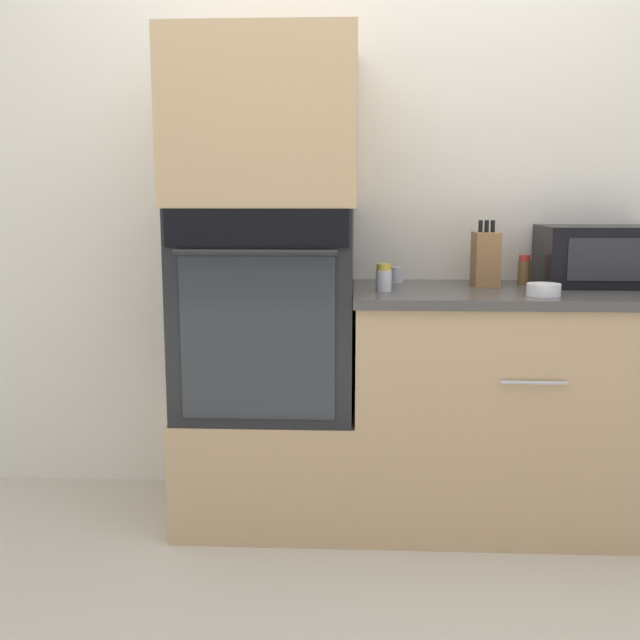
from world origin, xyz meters
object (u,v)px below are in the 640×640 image
object	(u,v)px
microwave	(598,256)
bowl	(543,290)
knife_block	(485,259)
condiment_jar_near	(396,275)
condiment_jar_mid	(383,278)
wall_oven	(267,308)
condiment_jar_far	(523,270)

from	to	relation	value
microwave	bowl	xyz separation A→B (m)	(-0.28, -0.30, -0.09)
knife_block	bowl	size ratio (longest dim) A/B	2.14
microwave	condiment_jar_near	size ratio (longest dim) A/B	7.10
condiment_jar_mid	wall_oven	bearing A→B (deg)	170.60
wall_oven	condiment_jar_far	bearing A→B (deg)	9.46
wall_oven	condiment_jar_mid	bearing A→B (deg)	-9.40
condiment_jar_near	condiment_jar_mid	world-z (taller)	condiment_jar_mid
condiment_jar_mid	condiment_jar_far	bearing A→B (deg)	23.09
wall_oven	condiment_jar_near	xyz separation A→B (m)	(0.49, 0.19, 0.11)
knife_block	bowl	distance (m)	0.34
condiment_jar_far	bowl	bearing A→B (deg)	-90.95
bowl	condiment_jar_near	bearing A→B (deg)	142.80
bowl	condiment_jar_far	size ratio (longest dim) A/B	1.02
wall_oven	microwave	distance (m)	1.27
bowl	condiment_jar_near	distance (m)	0.61
microwave	wall_oven	bearing A→B (deg)	-174.05
condiment_jar_mid	microwave	bearing A→B (deg)	13.79
wall_oven	condiment_jar_mid	size ratio (longest dim) A/B	7.69
condiment_jar_far	knife_block	bearing A→B (deg)	-162.98
condiment_jar_far	wall_oven	bearing A→B (deg)	-170.54
wall_oven	condiment_jar_far	size ratio (longest dim) A/B	6.61
knife_block	condiment_jar_mid	world-z (taller)	knife_block
microwave	condiment_jar_mid	world-z (taller)	microwave
knife_block	wall_oven	bearing A→B (deg)	-172.03
wall_oven	microwave	xyz separation A→B (m)	(1.25, 0.13, 0.19)
bowl	condiment_jar_far	world-z (taller)	condiment_jar_far
bowl	condiment_jar_mid	xyz separation A→B (m)	(-0.54, 0.10, 0.03)
knife_block	condiment_jar_near	distance (m)	0.35
microwave	condiment_jar_near	distance (m)	0.77
condiment_jar_mid	condiment_jar_far	distance (m)	0.60
wall_oven	condiment_jar_mid	world-z (taller)	wall_oven
knife_block	microwave	bearing A→B (deg)	2.06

